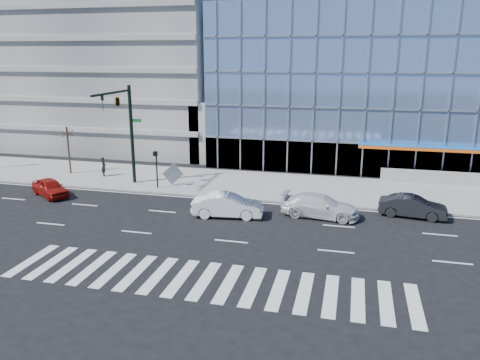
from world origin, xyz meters
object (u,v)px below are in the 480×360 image
object	(u,v)px
street_tree_near	(67,133)
dark_sedan	(413,207)
white_sedan	(228,205)
tilted_panel	(173,174)
white_suv	(320,206)
traffic_signal	(122,112)
ped_signal_post	(156,164)
pedestrian	(104,167)
red_sedan	(50,188)

from	to	relation	value
street_tree_near	dark_sedan	world-z (taller)	street_tree_near
white_sedan	tilted_panel	bearing A→B (deg)	38.93
street_tree_near	white_suv	xyz separation A→B (m)	(22.68, -5.96, -3.03)
traffic_signal	street_tree_near	world-z (taller)	traffic_signal
ped_signal_post	white_sedan	bearing A→B (deg)	-33.93
traffic_signal	dark_sedan	bearing A→B (deg)	-4.14
traffic_signal	white_suv	bearing A→B (deg)	-10.92
white_suv	pedestrian	size ratio (longest dim) A/B	3.07
tilted_panel	white_sedan	bearing A→B (deg)	-87.03
white_suv	tilted_panel	xyz separation A→B (m)	(-12.27, 4.56, 0.31)
white_sedan	pedestrian	distance (m)	15.03
white_sedan	pedestrian	bearing A→B (deg)	54.15
traffic_signal	white_sedan	bearing A→B (deg)	-24.72
traffic_signal	white_suv	xyz separation A→B (m)	(15.68, -3.02, -5.41)
traffic_signal	street_tree_near	size ratio (longest dim) A/B	1.89
street_tree_near	dark_sedan	xyz separation A→B (m)	(28.68, -4.50, -3.06)
dark_sedan	street_tree_near	bearing A→B (deg)	88.66
red_sedan	tilted_panel	xyz separation A→B (m)	(8.14, 4.75, 0.38)
street_tree_near	red_sedan	distance (m)	7.25
ped_signal_post	pedestrian	distance (m)	6.57
white_sedan	dark_sedan	size ratio (longest dim) A/B	1.08
street_tree_near	pedestrian	bearing A→B (deg)	-3.65
traffic_signal	ped_signal_post	xyz separation A→B (m)	(2.50, 0.37, -4.02)
pedestrian	traffic_signal	bearing A→B (deg)	-146.50
dark_sedan	tilted_panel	distance (m)	18.53
white_suv	red_sedan	size ratio (longest dim) A/B	1.31
traffic_signal	ped_signal_post	world-z (taller)	traffic_signal
traffic_signal	red_sedan	distance (m)	7.93
white_suv	dark_sedan	xyz separation A→B (m)	(6.00, 1.46, -0.03)
traffic_signal	ped_signal_post	distance (m)	4.75
white_suv	dark_sedan	size ratio (longest dim) A/B	1.19
red_sedan	tilted_panel	distance (m)	9.43
red_sedan	ped_signal_post	bearing A→B (deg)	-31.88
dark_sedan	tilted_panel	world-z (taller)	tilted_panel
traffic_signal	white_suv	world-z (taller)	traffic_signal
ped_signal_post	street_tree_near	size ratio (longest dim) A/B	0.71
dark_sedan	ped_signal_post	bearing A→B (deg)	91.79
red_sedan	pedestrian	bearing A→B (deg)	20.26
street_tree_near	white_suv	bearing A→B (deg)	-14.71
traffic_signal	dark_sedan	distance (m)	22.41
white_suv	white_sedan	bearing A→B (deg)	109.04
white_sedan	street_tree_near	bearing A→B (deg)	58.74
street_tree_near	red_sedan	bearing A→B (deg)	-69.75
traffic_signal	white_sedan	distance (m)	11.94
white_suv	white_sedan	world-z (taller)	white_sedan
ped_signal_post	tilted_panel	distance (m)	1.83
white_suv	tilted_panel	size ratio (longest dim) A/B	3.98
red_sedan	pedestrian	world-z (taller)	pedestrian
street_tree_near	dark_sedan	size ratio (longest dim) A/B	0.97
dark_sedan	red_sedan	bearing A→B (deg)	101.15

